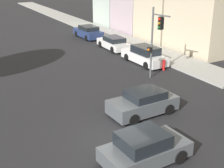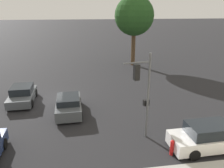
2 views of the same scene
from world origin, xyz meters
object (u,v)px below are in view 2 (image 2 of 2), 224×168
crossing_car_2 (22,95)px  parked_car_0 (210,137)px  traffic_signal (142,86)px  crossing_car_1 (69,105)px  street_tree (134,16)px  fire_hydrant (172,147)px

crossing_car_2 → parked_car_0: parked_car_0 is taller
crossing_car_2 → traffic_signal: bearing=49.4°
crossing_car_1 → crossing_car_2: crossing_car_2 is taller
crossing_car_1 → parked_car_0: bearing=-127.2°
street_tree → traffic_signal: street_tree is taller
street_tree → crossing_car_2: street_tree is taller
street_tree → fire_hydrant: (20.10, -2.62, -6.20)m
street_tree → fire_hydrant: bearing=-7.4°
street_tree → traffic_signal: (18.14, -3.87, -3.29)m
street_tree → crossing_car_2: size_ratio=2.37×
street_tree → fire_hydrant: street_tree is taller
street_tree → crossing_car_1: 17.45m
fire_hydrant → crossing_car_2: bearing=-131.6°
parked_car_0 → fire_hydrant: bearing=-175.1°
parked_car_0 → fire_hydrant: 2.43m
parked_car_0 → fire_hydrant: size_ratio=5.21×
traffic_signal → fire_hydrant: traffic_signal is taller
street_tree → fire_hydrant: 21.19m
parked_car_0 → traffic_signal: bearing=153.6°
crossing_car_2 → parked_car_0: (8.42, 12.20, 0.05)m
street_tree → parked_car_0: size_ratio=1.96×
crossing_car_2 → fire_hydrant: bearing=46.1°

